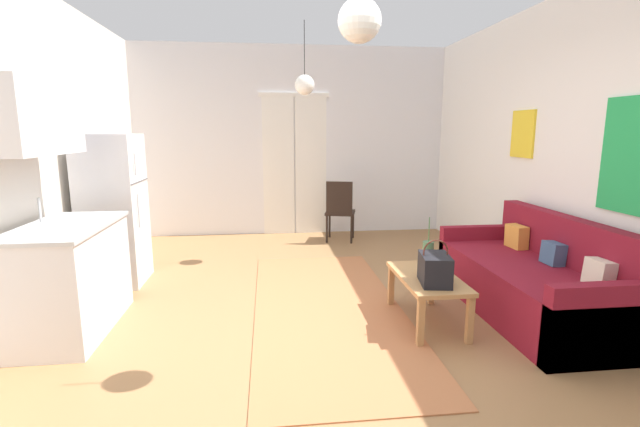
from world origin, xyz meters
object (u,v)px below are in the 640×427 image
(bamboo_vase, at_px, (428,254))
(refrigerator, at_px, (113,210))
(accent_chair, at_px, (340,209))
(pendant_lamp_near, at_px, (360,21))
(coffee_table, at_px, (427,283))
(handbag, at_px, (435,269))
(couch, at_px, (535,282))
(pendant_lamp_far, at_px, (305,85))

(bamboo_vase, xyz_separation_m, refrigerator, (-3.03, 1.15, 0.26))
(accent_chair, bearing_deg, bamboo_vase, 112.57)
(bamboo_vase, xyz_separation_m, accent_chair, (-0.37, 2.64, -0.04))
(bamboo_vase, height_order, pendant_lamp_near, pendant_lamp_near)
(coffee_table, xyz_separation_m, accent_chair, (-0.28, 2.88, 0.14))
(refrigerator, bearing_deg, accent_chair, 29.20)
(refrigerator, height_order, pendant_lamp_near, pendant_lamp_near)
(handbag, height_order, refrigerator, refrigerator)
(couch, relative_size, bamboo_vase, 4.33)
(bamboo_vase, distance_m, accent_chair, 2.66)
(coffee_table, relative_size, refrigerator, 0.57)
(couch, height_order, refrigerator, refrigerator)
(coffee_table, relative_size, bamboo_vase, 1.98)
(pendant_lamp_near, bearing_deg, coffee_table, 40.57)
(coffee_table, bearing_deg, pendant_lamp_far, 112.69)
(couch, distance_m, refrigerator, 4.22)
(refrigerator, bearing_deg, bamboo_vase, -20.68)
(couch, relative_size, pendant_lamp_near, 2.59)
(handbag, bearing_deg, accent_chair, 94.91)
(handbag, relative_size, accent_chair, 0.40)
(accent_chair, height_order, pendant_lamp_near, pendant_lamp_near)
(accent_chair, xyz_separation_m, pendant_lamp_far, (-0.58, -0.83, 1.66))
(pendant_lamp_far, bearing_deg, accent_chair, 55.32)
(refrigerator, distance_m, accent_chair, 3.07)
(accent_chair, bearing_deg, pendant_lamp_near, 97.08)
(coffee_table, height_order, handbag, handbag)
(accent_chair, xyz_separation_m, pendant_lamp_near, (-0.47, -3.52, 1.78))
(couch, height_order, coffee_table, couch)
(coffee_table, bearing_deg, couch, 4.53)
(couch, xyz_separation_m, pendant_lamp_far, (-1.89, 1.97, 1.87))
(couch, relative_size, handbag, 5.43)
(refrigerator, bearing_deg, couch, -18.29)
(bamboo_vase, xyz_separation_m, handbag, (-0.10, -0.44, 0.01))
(couch, xyz_separation_m, coffee_table, (-1.03, -0.08, 0.07))
(bamboo_vase, distance_m, pendant_lamp_near, 2.12)
(bamboo_vase, bearing_deg, coffee_table, -109.48)
(couch, xyz_separation_m, refrigerator, (-3.97, 1.31, 0.51))
(accent_chair, bearing_deg, refrigerator, 43.82)
(handbag, height_order, pendant_lamp_near, pendant_lamp_near)
(refrigerator, distance_m, pendant_lamp_far, 2.58)
(refrigerator, relative_size, accent_chair, 1.76)
(couch, height_order, pendant_lamp_near, pendant_lamp_near)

